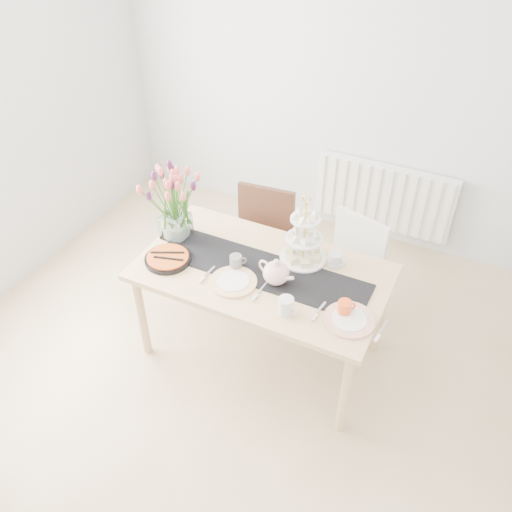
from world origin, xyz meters
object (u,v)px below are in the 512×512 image
at_px(chair_brown, 261,237).
at_px(mug_white, 286,306).
at_px(plate_left, 233,282).
at_px(mug_orange, 344,308).
at_px(teapot, 276,273).
at_px(plate_right, 349,320).
at_px(tulip_vase, 172,193).
at_px(cake_stand, 304,244).
at_px(cream_jug, 335,259).
at_px(dining_table, 262,279).
at_px(chair_white, 349,265).
at_px(tart_tin, 168,258).
at_px(radiator, 383,197).
at_px(mug_grey, 236,262).

height_order(chair_brown, mug_white, chair_brown).
bearing_deg(plate_left, mug_orange, 3.39).
height_order(teapot, plate_right, teapot).
height_order(chair_brown, teapot, teapot).
xyz_separation_m(chair_brown, tulip_vase, (-0.40, -0.51, 0.57)).
bearing_deg(cake_stand, cream_jug, 11.11).
xyz_separation_m(dining_table, mug_white, (0.29, -0.29, 0.13)).
bearing_deg(cream_jug, mug_white, -82.99).
relative_size(chair_brown, mug_white, 8.20).
xyz_separation_m(mug_white, plate_right, (0.36, 0.10, -0.05)).
relative_size(chair_white, cake_stand, 1.91).
bearing_deg(plate_left, mug_white, -13.65).
bearing_deg(tart_tin, chair_white, 38.00).
relative_size(cream_jug, mug_white, 0.86).
height_order(mug_white, plate_right, mug_white).
height_order(radiator, mug_grey, mug_grey).
bearing_deg(cake_stand, plate_right, -41.36).
height_order(radiator, dining_table, same).
distance_m(tulip_vase, mug_grey, 0.62).
distance_m(radiator, tulip_vase, 2.02).
xyz_separation_m(radiator, cream_jug, (0.03, -1.41, 0.35)).
xyz_separation_m(tart_tin, mug_grey, (0.43, 0.13, 0.03)).
bearing_deg(chair_brown, radiator, 53.00).
xyz_separation_m(teapot, mug_orange, (0.47, -0.07, -0.04)).
xyz_separation_m(chair_brown, plate_left, (0.18, -0.77, 0.24)).
bearing_deg(radiator, chair_white, -87.83).
bearing_deg(tart_tin, cream_jug, 23.82).
distance_m(radiator, chair_white, 1.07).
distance_m(dining_table, tart_tin, 0.63).
height_order(dining_table, teapot, teapot).
xyz_separation_m(tulip_vase, mug_white, (0.98, -0.36, -0.29)).
bearing_deg(cake_stand, teapot, -102.38).
xyz_separation_m(cream_jug, plate_left, (-0.51, -0.44, -0.04)).
xyz_separation_m(chair_white, mug_orange, (0.19, -0.75, 0.30)).
xyz_separation_m(radiator, chair_white, (0.04, -1.06, 0.04)).
height_order(radiator, teapot, teapot).
distance_m(tulip_vase, cake_stand, 0.92).
xyz_separation_m(chair_white, cream_jug, (-0.01, -0.35, 0.30)).
bearing_deg(teapot, radiator, 98.01).
bearing_deg(mug_orange, tulip_vase, 126.72).
distance_m(chair_brown, plate_left, 0.83).
relative_size(chair_brown, cake_stand, 2.00).
bearing_deg(mug_orange, radiator, 53.38).
height_order(mug_grey, plate_right, mug_grey).
xyz_separation_m(cream_jug, plate_right, (0.25, -0.44, -0.04)).
bearing_deg(plate_left, dining_table, 59.72).
height_order(chair_white, tulip_vase, tulip_vase).
height_order(radiator, chair_white, chair_white).
relative_size(cream_jug, mug_orange, 0.98).
relative_size(mug_grey, mug_white, 0.86).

